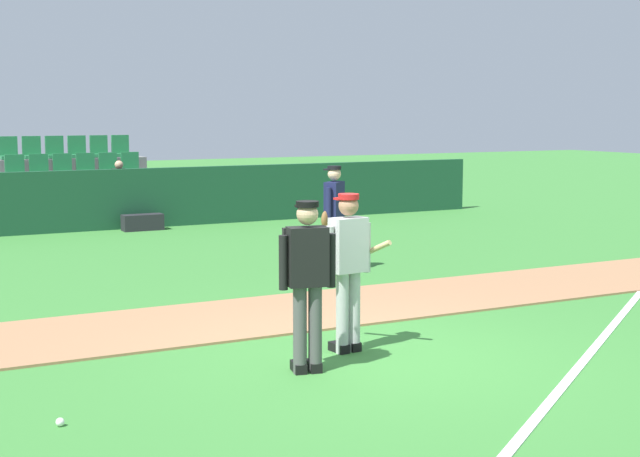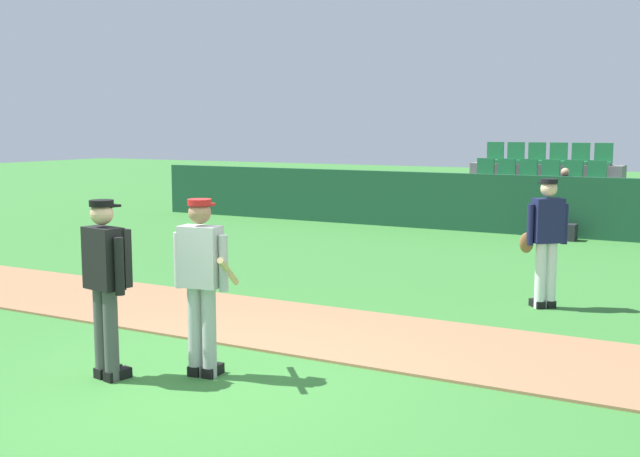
{
  "view_description": "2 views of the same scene",
  "coord_description": "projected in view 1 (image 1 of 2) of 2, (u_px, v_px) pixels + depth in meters",
  "views": [
    {
      "loc": [
        -4.94,
        -8.38,
        2.65
      ],
      "look_at": [
        0.82,
        2.68,
        1.05
      ],
      "focal_mm": 51.46,
      "sensor_mm": 36.0,
      "label": 1
    },
    {
      "loc": [
        4.48,
        -5.71,
        2.45
      ],
      "look_at": [
        0.12,
        2.29,
        1.25
      ],
      "focal_mm": 43.62,
      "sensor_mm": 36.0,
      "label": 2
    }
  ],
  "objects": [
    {
      "name": "umpire_home_plate",
      "position": [
        307.0,
        276.0,
        9.24
      ],
      "size": [
        0.58,
        0.36,
        1.76
      ],
      "color": "#4C4C4C",
      "rests_on": "ground"
    },
    {
      "name": "stadium_bleachers",
      "position": [
        76.0,
        197.0,
        22.07
      ],
      "size": [
        3.9,
        2.95,
        2.05
      ],
      "color": "slate",
      "rests_on": "ground"
    },
    {
      "name": "equipment_bag",
      "position": [
        143.0,
        222.0,
        20.51
      ],
      "size": [
        0.9,
        0.36,
        0.36
      ],
      "primitive_type": "cube",
      "color": "#232328",
      "rests_on": "ground"
    },
    {
      "name": "infield_dirt_path",
      "position": [
        277.0,
        314.0,
        12.01
      ],
      "size": [
        28.0,
        2.17,
        0.03
      ],
      "primitive_type": "cube",
      "color": "#9E704C",
      "rests_on": "ground"
    },
    {
      "name": "foul_line_chalk",
      "position": [
        605.0,
        335.0,
        10.9
      ],
      "size": [
        9.83,
        7.04,
        0.01
      ],
      "primitive_type": "cube",
      "rotation": [
        0.0,
        0.0,
        0.62
      ],
      "color": "white",
      "rests_on": "ground"
    },
    {
      "name": "runner_navy_jersey",
      "position": [
        334.0,
        214.0,
        15.11
      ],
      "size": [
        0.59,
        0.48,
        1.76
      ],
      "color": "white",
      "rests_on": "ground"
    },
    {
      "name": "dugout_fence",
      "position": [
        95.0,
        200.0,
        20.41
      ],
      "size": [
        20.0,
        0.16,
        1.36
      ],
      "primitive_type": "cube",
      "color": "#19472D",
      "rests_on": "ground"
    },
    {
      "name": "baseball",
      "position": [
        60.0,
        422.0,
        7.75
      ],
      "size": [
        0.07,
        0.07,
        0.07
      ],
      "primitive_type": "sphere",
      "color": "white",
      "rests_on": "ground"
    },
    {
      "name": "batter_grey_jersey",
      "position": [
        348.0,
        266.0,
        10.03
      ],
      "size": [
        0.72,
        0.75,
        1.76
      ],
      "color": "#B2B2B2",
      "rests_on": "ground"
    },
    {
      "name": "ground_plane",
      "position": [
        367.0,
        356.0,
        9.97
      ],
      "size": [
        80.0,
        80.0,
        0.0
      ],
      "primitive_type": "plane",
      "color": "#387A33"
    }
  ]
}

